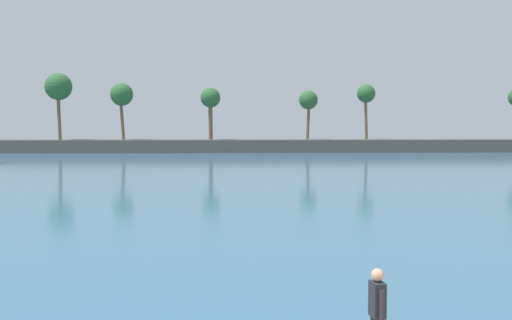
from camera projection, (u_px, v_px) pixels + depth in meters
sea at (214, 160)px, 68.76m from camera, size 220.00×116.42×0.06m
palm_headland at (217, 139)px, 86.80m from camera, size 94.64×6.00×10.75m
person_at_waterline at (377, 315)px, 10.34m from camera, size 0.23×0.55×1.67m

